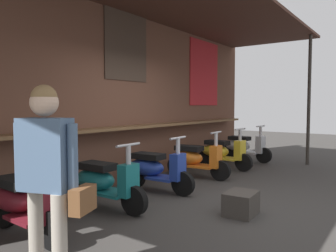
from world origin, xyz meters
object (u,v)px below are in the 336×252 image
Objects in this scene: scooter_blue at (154,169)px; scooter_orange at (194,159)px; scooter_yellow at (221,152)px; merchandise_crate at (241,203)px; scooter_silver at (243,146)px; scooter_maroon at (22,202)px; shopper_with_handbag at (48,167)px; scooter_teal at (103,181)px.

scooter_blue is 1.00× the size of scooter_orange.
scooter_blue is 1.00× the size of scooter_yellow.
scooter_silver is at bearing 22.61° from merchandise_crate.
scooter_maroon is 1.45m from shopper_with_handbag.
shopper_with_handbag reaches higher than scooter_teal.
scooter_maroon is 1.00× the size of scooter_silver.
scooter_teal is 0.85× the size of shopper_with_handbag.
scooter_silver is (1.30, 0.00, 0.00)m from scooter_yellow.
scooter_teal and scooter_yellow have the same top height.
scooter_yellow is 2.95× the size of merchandise_crate.
scooter_orange is 1.23m from scooter_yellow.
scooter_silver is 2.95× the size of merchandise_crate.
merchandise_crate is at bearing -31.22° from shopper_with_handbag.
scooter_maroon is at bearing -85.93° from scooter_silver.
merchandise_crate is (-0.29, -1.73, -0.23)m from scooter_blue.
scooter_orange is 4.45m from shopper_with_handbag.
scooter_orange is 1.00× the size of scooter_silver.
scooter_yellow is at bearing -85.93° from scooter_silver.
scooter_blue reaches higher than merchandise_crate.
scooter_orange is at bearing 91.71° from scooter_maroon.
scooter_silver is 0.85× the size of shopper_with_handbag.
scooter_teal is (1.24, -0.00, 0.00)m from scooter_maroon.
scooter_teal is 1.00× the size of scooter_silver.
scooter_blue is 2.56m from scooter_yellow.
scooter_maroon is 1.00× the size of scooter_orange.
scooter_teal and scooter_silver have the same top height.
scooter_blue is 0.85× the size of shopper_with_handbag.
scooter_blue is (1.18, -0.00, 0.00)m from scooter_teal.
shopper_with_handbag is (-0.48, -1.23, 0.61)m from scooter_maroon.
scooter_maroon is 2.95× the size of merchandise_crate.
scooter_maroon is 2.76m from merchandise_crate.
scooter_orange is at bearing 46.85° from merchandise_crate.
scooter_yellow is 3.35m from merchandise_crate.
scooter_yellow is 0.85× the size of shopper_with_handbag.
scooter_orange is 0.85× the size of shopper_with_handbag.
scooter_orange reaches higher than merchandise_crate.
merchandise_crate is at bearing -12.33° from scooter_blue.
scooter_maroon is 1.00× the size of scooter_teal.
scooter_maroon is at bearing -94.14° from scooter_orange.
scooter_teal is 3.75m from scooter_yellow.
scooter_blue is 1.33m from scooter_orange.
scooter_silver is 6.91m from shopper_with_handbag.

